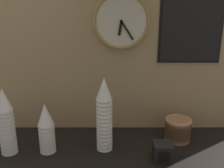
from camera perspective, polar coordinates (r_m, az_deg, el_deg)
ground_plane at (r=1.54m, az=2.53°, el=-13.79°), size 1.60×0.56×0.04m
wall_tiled_back at (r=1.59m, az=2.44°, el=8.44°), size 1.60×0.03×1.05m
cup_stack_far_left at (r=1.52m, az=-20.61°, el=-7.11°), size 0.08×0.08×0.36m
cup_stack_center at (r=1.45m, az=-1.42°, el=-6.20°), size 0.08×0.08×0.40m
cup_stack_left at (r=1.49m, az=-13.05°, el=-8.71°), size 0.08×0.08×0.27m
bowl_stack_right at (r=1.63m, az=13.41°, el=-8.87°), size 0.15×0.15×0.13m
wall_clock at (r=1.54m, az=2.08°, el=12.66°), size 0.31×0.03×0.31m
menu_board at (r=1.61m, az=16.13°, el=12.82°), size 0.35×0.01×0.50m
napkin_dispenser at (r=1.45m, az=10.41°, el=-13.37°), size 0.10×0.09×0.09m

